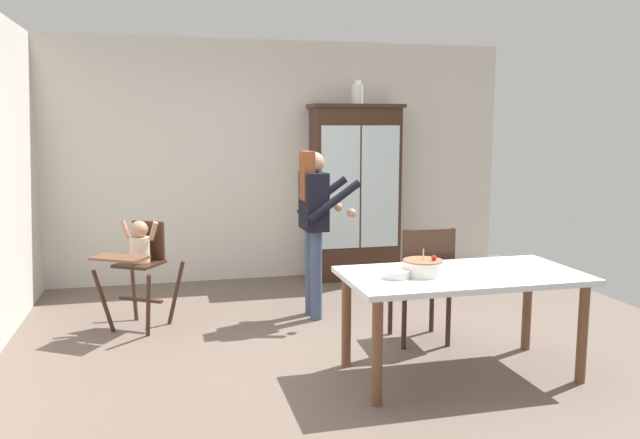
{
  "coord_description": "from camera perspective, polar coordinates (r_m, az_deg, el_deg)",
  "views": [
    {
      "loc": [
        -1.31,
        -4.61,
        1.77
      ],
      "look_at": [
        -0.01,
        0.7,
        0.95
      ],
      "focal_mm": 35.8,
      "sensor_mm": 36.0,
      "label": 1
    }
  ],
  "objects": [
    {
      "name": "dining_table",
      "position": [
        4.59,
        12.57,
        -5.79
      ],
      "size": [
        1.67,
        0.87,
        0.74
      ],
      "color": "silver",
      "rests_on": "ground_plane"
    },
    {
      "name": "serving_bowl",
      "position": [
        4.34,
        6.87,
        -4.85
      ],
      "size": [
        0.18,
        0.18,
        0.05
      ],
      "primitive_type": "cylinder",
      "color": "silver",
      "rests_on": "dining_table"
    },
    {
      "name": "china_cabinet",
      "position": [
        7.33,
        3.14,
        2.49
      ],
      "size": [
        1.04,
        0.48,
        1.99
      ],
      "color": "#382116",
      "rests_on": "ground_plane"
    },
    {
      "name": "birthday_cake",
      "position": [
        4.44,
        9.2,
        -4.26
      ],
      "size": [
        0.28,
        0.28,
        0.19
      ],
      "color": "white",
      "rests_on": "dining_table"
    },
    {
      "name": "adult_person",
      "position": [
        5.78,
        -0.54,
        0.57
      ],
      "size": [
        0.5,
        0.49,
        1.53
      ],
      "rotation": [
        0.0,
        0.0,
        1.59
      ],
      "color": "#3D4C6B",
      "rests_on": "ground_plane"
    },
    {
      "name": "wall_back",
      "position": [
        7.36,
        -3.54,
        5.24
      ],
      "size": [
        5.32,
        0.06,
        2.7
      ],
      "primitive_type": "cube",
      "color": "beige",
      "rests_on": "ground_plane"
    },
    {
      "name": "ceramic_vase",
      "position": [
        7.31,
        3.35,
        11.17
      ],
      "size": [
        0.13,
        0.13,
        0.27
      ],
      "color": "white",
      "rests_on": "china_cabinet"
    },
    {
      "name": "ground_plane",
      "position": [
        5.1,
        1.99,
        -11.76
      ],
      "size": [
        6.24,
        6.24,
        0.0
      ],
      "primitive_type": "plane",
      "color": "#66564C"
    },
    {
      "name": "dining_chair_far_side",
      "position": [
        5.18,
        9.26,
        -5.12
      ],
      "size": [
        0.46,
        0.46,
        0.96
      ],
      "rotation": [
        0.0,
        0.0,
        3.09
      ],
      "color": "#382116",
      "rests_on": "ground_plane"
    },
    {
      "name": "high_chair_with_toddler",
      "position": [
        5.73,
        -15.85,
        -3.03
      ],
      "size": [
        0.79,
        0.84,
        0.95
      ],
      "rotation": [
        0.0,
        0.0,
        -0.56
      ],
      "color": "#382116",
      "rests_on": "ground_plane"
    }
  ]
}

